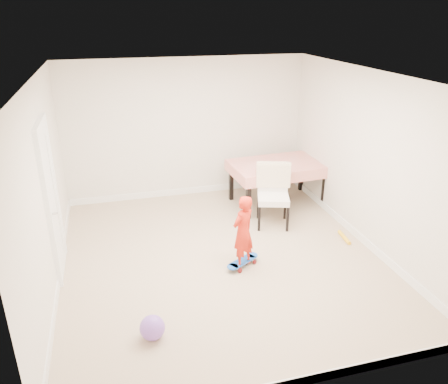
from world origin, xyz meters
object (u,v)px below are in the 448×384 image
object	(u,v)px
skateboard	(243,263)
balloon	(152,328)
dining_chair	(273,196)
dining_table	(277,183)
child	(243,234)

from	to	relation	value
skateboard	balloon	size ratio (longest dim) A/B	2.06
dining_chair	balloon	world-z (taller)	dining_chair
dining_table	child	world-z (taller)	child
balloon	child	bearing A→B (deg)	38.98
dining_chair	dining_table	bearing A→B (deg)	81.67
dining_chair	balloon	size ratio (longest dim) A/B	3.69
child	balloon	world-z (taller)	child
dining_chair	child	distance (m)	1.43
dining_table	balloon	xyz separation A→B (m)	(-2.66, -3.07, -0.26)
skateboard	child	size ratio (longest dim) A/B	0.55
dining_chair	balloon	distance (m)	3.22
dining_table	dining_chair	distance (m)	0.91
child	skateboard	bearing A→B (deg)	-150.71
dining_table	child	size ratio (longest dim) A/B	1.60
dining_chair	skateboard	distance (m)	1.48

